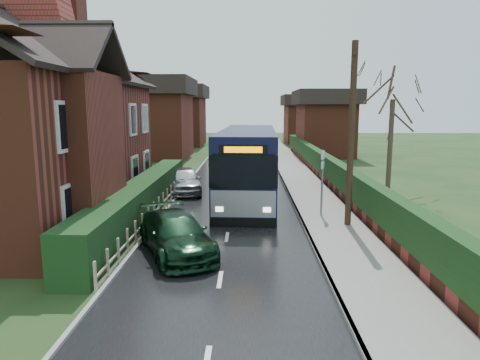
{
  "coord_description": "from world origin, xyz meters",
  "views": [
    {
      "loc": [
        0.76,
        -13.35,
        4.78
      ],
      "look_at": [
        0.45,
        4.26,
        1.8
      ],
      "focal_mm": 32.0,
      "sensor_mm": 36.0,
      "label": 1
    }
  ],
  "objects_px": {
    "brick_house": "(24,117)",
    "car_green": "(176,234)",
    "bus": "(248,164)",
    "bus_stop_sign": "(322,174)",
    "telegraph_pole": "(351,136)",
    "car_silver": "(185,180)"
  },
  "relations": [
    {
      "from": "brick_house",
      "to": "car_green",
      "type": "xyz_separation_m",
      "value": [
        7.13,
        -4.55,
        -3.71
      ]
    },
    {
      "from": "bus",
      "to": "bus_stop_sign",
      "type": "relative_size",
      "value": 4.06
    },
    {
      "from": "bus",
      "to": "telegraph_pole",
      "type": "relative_size",
      "value": 1.66
    },
    {
      "from": "car_silver",
      "to": "telegraph_pole",
      "type": "bearing_deg",
      "value": -53.4
    },
    {
      "from": "brick_house",
      "to": "bus_stop_sign",
      "type": "distance_m",
      "value": 12.96
    },
    {
      "from": "bus_stop_sign",
      "to": "telegraph_pole",
      "type": "height_order",
      "value": "telegraph_pole"
    },
    {
      "from": "bus",
      "to": "bus_stop_sign",
      "type": "distance_m",
      "value": 5.38
    },
    {
      "from": "brick_house",
      "to": "bus",
      "type": "distance_m",
      "value": 10.85
    },
    {
      "from": "bus",
      "to": "car_green",
      "type": "xyz_separation_m",
      "value": [
        -2.4,
        -9.05,
        -1.15
      ]
    },
    {
      "from": "car_green",
      "to": "bus_stop_sign",
      "type": "height_order",
      "value": "bus_stop_sign"
    },
    {
      "from": "bus_stop_sign",
      "to": "telegraph_pole",
      "type": "relative_size",
      "value": 0.41
    },
    {
      "from": "bus",
      "to": "bus_stop_sign",
      "type": "bearing_deg",
      "value": -51.48
    },
    {
      "from": "brick_house",
      "to": "bus",
      "type": "bearing_deg",
      "value": 25.31
    },
    {
      "from": "bus",
      "to": "car_green",
      "type": "distance_m",
      "value": 9.44
    },
    {
      "from": "brick_house",
      "to": "bus",
      "type": "relative_size",
      "value": 1.2
    },
    {
      "from": "telegraph_pole",
      "to": "bus",
      "type": "bearing_deg",
      "value": 131.3
    },
    {
      "from": "brick_house",
      "to": "car_silver",
      "type": "bearing_deg",
      "value": 44.14
    },
    {
      "from": "car_silver",
      "to": "car_green",
      "type": "height_order",
      "value": "car_silver"
    },
    {
      "from": "bus",
      "to": "car_silver",
      "type": "bearing_deg",
      "value": 162.84
    },
    {
      "from": "car_green",
      "to": "bus_stop_sign",
      "type": "xyz_separation_m",
      "value": [
        5.6,
        4.73,
        1.31
      ]
    },
    {
      "from": "bus",
      "to": "car_silver",
      "type": "xyz_separation_m",
      "value": [
        -3.6,
        1.25,
        -1.08
      ]
    },
    {
      "from": "brick_house",
      "to": "telegraph_pole",
      "type": "distance_m",
      "value": 13.62
    }
  ]
}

